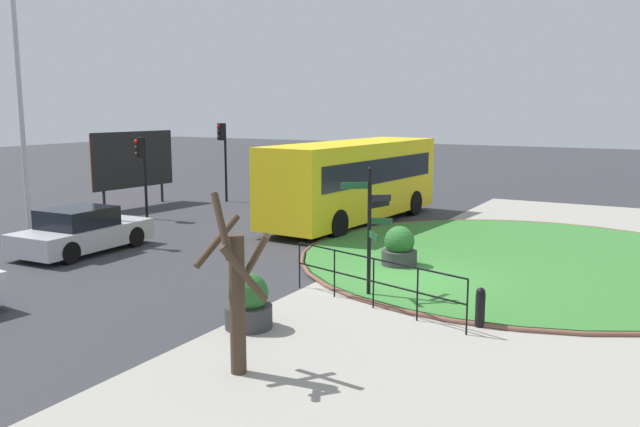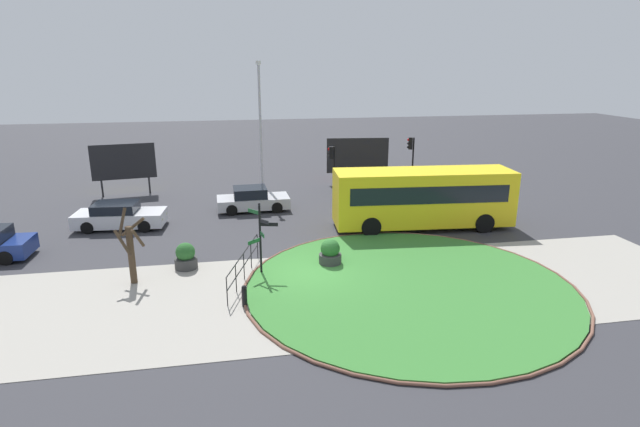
{
  "view_description": "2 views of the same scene",
  "coord_description": "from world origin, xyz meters",
  "px_view_note": "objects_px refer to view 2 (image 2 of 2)",
  "views": [
    {
      "loc": [
        -15.35,
        -5.91,
        4.38
      ],
      "look_at": [
        1.21,
        3.28,
        1.3
      ],
      "focal_mm": 36.92,
      "sensor_mm": 36.0,
      "label": 1
    },
    {
      "loc": [
        -3.08,
        -19.32,
        8.38
      ],
      "look_at": [
        0.81,
        1.84,
        2.0
      ],
      "focal_mm": 28.62,
      "sensor_mm": 36.0,
      "label": 2
    }
  ],
  "objects_px": {
    "bus_yellow": "(423,197)",
    "car_near_lane": "(119,216)",
    "billboard_left": "(123,162)",
    "bollard_foreground": "(244,296)",
    "traffic_light_far": "(411,152)",
    "signpost_directional": "(260,234)",
    "car_trailing": "(252,200)",
    "lamppost_tall": "(260,126)",
    "planter_near_signpost": "(186,257)",
    "street_tree_bare": "(131,249)",
    "planter_kerbside": "(330,253)",
    "billboard_right": "(358,156)",
    "traffic_light_near": "(332,160)"
  },
  "relations": [
    {
      "from": "bus_yellow",
      "to": "car_near_lane",
      "type": "distance_m",
      "value": 15.95
    },
    {
      "from": "bus_yellow",
      "to": "billboard_left",
      "type": "distance_m",
      "value": 19.41
    },
    {
      "from": "bollard_foreground",
      "to": "traffic_light_far",
      "type": "distance_m",
      "value": 19.4
    },
    {
      "from": "signpost_directional",
      "to": "car_trailing",
      "type": "bearing_deg",
      "value": 88.98
    },
    {
      "from": "bus_yellow",
      "to": "traffic_light_far",
      "type": "xyz_separation_m",
      "value": [
        2.14,
        7.73,
        1.02
      ]
    },
    {
      "from": "signpost_directional",
      "to": "lamppost_tall",
      "type": "relative_size",
      "value": 0.36
    },
    {
      "from": "car_near_lane",
      "to": "traffic_light_far",
      "type": "distance_m",
      "value": 18.59
    },
    {
      "from": "car_trailing",
      "to": "planter_near_signpost",
      "type": "bearing_deg",
      "value": -112.57
    },
    {
      "from": "signpost_directional",
      "to": "billboard_left",
      "type": "height_order",
      "value": "billboard_left"
    },
    {
      "from": "signpost_directional",
      "to": "street_tree_bare",
      "type": "distance_m",
      "value": 5.04
    },
    {
      "from": "planter_near_signpost",
      "to": "billboard_left",
      "type": "bearing_deg",
      "value": 109.07
    },
    {
      "from": "car_trailing",
      "to": "planter_near_signpost",
      "type": "height_order",
      "value": "car_trailing"
    },
    {
      "from": "car_near_lane",
      "to": "planter_kerbside",
      "type": "relative_size",
      "value": 4.0
    },
    {
      "from": "billboard_right",
      "to": "planter_near_signpost",
      "type": "relative_size",
      "value": 3.86
    },
    {
      "from": "bollard_foreground",
      "to": "car_near_lane",
      "type": "distance_m",
      "value": 12.01
    },
    {
      "from": "car_trailing",
      "to": "planter_kerbside",
      "type": "bearing_deg",
      "value": -74.48
    },
    {
      "from": "lamppost_tall",
      "to": "car_near_lane",
      "type": "bearing_deg",
      "value": -144.38
    },
    {
      "from": "signpost_directional",
      "to": "planter_near_signpost",
      "type": "height_order",
      "value": "signpost_directional"
    },
    {
      "from": "car_near_lane",
      "to": "traffic_light_near",
      "type": "relative_size",
      "value": 1.47
    },
    {
      "from": "planter_near_signpost",
      "to": "bollard_foreground",
      "type": "bearing_deg",
      "value": -60.34
    },
    {
      "from": "car_near_lane",
      "to": "planter_near_signpost",
      "type": "xyz_separation_m",
      "value": [
        3.8,
        -6.32,
        -0.14
      ]
    },
    {
      "from": "traffic_light_near",
      "to": "planter_near_signpost",
      "type": "xyz_separation_m",
      "value": [
        -8.6,
        -11.07,
        -1.86
      ]
    },
    {
      "from": "billboard_left",
      "to": "car_trailing",
      "type": "bearing_deg",
      "value": -41.18
    },
    {
      "from": "traffic_light_near",
      "to": "planter_kerbside",
      "type": "height_order",
      "value": "traffic_light_near"
    },
    {
      "from": "planter_kerbside",
      "to": "street_tree_bare",
      "type": "distance_m",
      "value": 8.07
    },
    {
      "from": "street_tree_bare",
      "to": "signpost_directional",
      "type": "bearing_deg",
      "value": -0.96
    },
    {
      "from": "signpost_directional",
      "to": "planter_kerbside",
      "type": "bearing_deg",
      "value": 9.51
    },
    {
      "from": "bus_yellow",
      "to": "car_trailing",
      "type": "relative_size",
      "value": 2.21
    },
    {
      "from": "car_near_lane",
      "to": "street_tree_bare",
      "type": "height_order",
      "value": "street_tree_bare"
    },
    {
      "from": "car_trailing",
      "to": "planter_near_signpost",
      "type": "distance_m",
      "value": 9.07
    },
    {
      "from": "signpost_directional",
      "to": "planter_near_signpost",
      "type": "distance_m",
      "value": 3.56
    },
    {
      "from": "signpost_directional",
      "to": "billboard_right",
      "type": "height_order",
      "value": "billboard_right"
    },
    {
      "from": "traffic_light_far",
      "to": "planter_near_signpost",
      "type": "xyz_separation_m",
      "value": [
        -14.01,
        -11.27,
        -2.16
      ]
    },
    {
      "from": "traffic_light_near",
      "to": "planter_kerbside",
      "type": "distance_m",
      "value": 12.21
    },
    {
      "from": "bollard_foreground",
      "to": "car_trailing",
      "type": "distance_m",
      "value": 12.52
    },
    {
      "from": "traffic_light_far",
      "to": "street_tree_bare",
      "type": "bearing_deg",
      "value": 54.72
    },
    {
      "from": "bollard_foreground",
      "to": "traffic_light_near",
      "type": "xyz_separation_m",
      "value": [
        6.31,
        15.09,
        1.94
      ]
    },
    {
      "from": "traffic_light_near",
      "to": "planter_near_signpost",
      "type": "bearing_deg",
      "value": 61.37
    },
    {
      "from": "car_near_lane",
      "to": "lamppost_tall",
      "type": "relative_size",
      "value": 0.55
    },
    {
      "from": "bus_yellow",
      "to": "street_tree_bare",
      "type": "distance_m",
      "value": 14.59
    },
    {
      "from": "planter_kerbside",
      "to": "traffic_light_near",
      "type": "bearing_deg",
      "value": 77.96
    },
    {
      "from": "bollard_foreground",
      "to": "billboard_left",
      "type": "distance_m",
      "value": 19.04
    },
    {
      "from": "traffic_light_far",
      "to": "street_tree_bare",
      "type": "relative_size",
      "value": 1.2
    },
    {
      "from": "bollard_foreground",
      "to": "lamppost_tall",
      "type": "relative_size",
      "value": 0.1
    },
    {
      "from": "signpost_directional",
      "to": "planter_kerbside",
      "type": "relative_size",
      "value": 2.59
    },
    {
      "from": "traffic_light_far",
      "to": "billboard_left",
      "type": "bearing_deg",
      "value": 9.7
    },
    {
      "from": "car_trailing",
      "to": "traffic_light_far",
      "type": "bearing_deg",
      "value": 13.18
    },
    {
      "from": "car_near_lane",
      "to": "car_trailing",
      "type": "distance_m",
      "value": 7.38
    },
    {
      "from": "planter_kerbside",
      "to": "traffic_light_far",
      "type": "bearing_deg",
      "value": 56.53
    },
    {
      "from": "planter_kerbside",
      "to": "street_tree_bare",
      "type": "xyz_separation_m",
      "value": [
        -8.01,
        -0.42,
        0.9
      ]
    }
  ]
}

